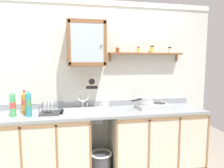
% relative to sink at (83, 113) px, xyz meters
% --- Properties ---
extents(back_wall, '(3.38, 0.07, 2.42)m').
position_rel_sink_xyz_m(back_wall, '(0.27, 0.27, 0.33)').
color(back_wall, silver).
rests_on(back_wall, ground).
extents(lower_cabinet_run, '(1.19, 0.58, 0.89)m').
position_rel_sink_xyz_m(lower_cabinet_run, '(-0.52, -0.04, -0.44)').
color(lower_cabinet_run, black).
rests_on(lower_cabinet_run, ground).
extents(lower_cabinet_run_right, '(1.27, 0.58, 0.89)m').
position_rel_sink_xyz_m(lower_cabinet_run_right, '(1.01, -0.04, -0.44)').
color(lower_cabinet_run_right, black).
rests_on(lower_cabinet_run_right, ground).
extents(countertop, '(2.74, 0.60, 0.03)m').
position_rel_sink_xyz_m(countertop, '(0.27, -0.04, 0.01)').
color(countertop, gray).
rests_on(countertop, lower_cabinet_run).
extents(backsplash, '(2.74, 0.02, 0.08)m').
position_rel_sink_xyz_m(backsplash, '(0.27, 0.24, 0.07)').
color(backsplash, gray).
rests_on(backsplash, countertop).
extents(sink, '(0.57, 0.45, 0.40)m').
position_rel_sink_xyz_m(sink, '(0.00, 0.00, 0.00)').
color(sink, silver).
rests_on(sink, countertop).
extents(hot_plate_stove, '(0.43, 0.28, 0.07)m').
position_rel_sink_xyz_m(hot_plate_stove, '(0.97, -0.03, 0.06)').
color(hot_plate_stove, silver).
rests_on(hot_plate_stove, countertop).
extents(saucepan, '(0.36, 0.26, 0.09)m').
position_rel_sink_xyz_m(saucepan, '(0.86, -0.01, 0.15)').
color(saucepan, silver).
rests_on(saucepan, hot_plate_stove).
extents(bottle_detergent_teal_0, '(0.07, 0.07, 0.33)m').
position_rel_sink_xyz_m(bottle_detergent_teal_0, '(-0.65, -0.12, 0.18)').
color(bottle_detergent_teal_0, teal).
rests_on(bottle_detergent_teal_0, countertop).
extents(bottle_juice_amber_1, '(0.08, 0.08, 0.30)m').
position_rel_sink_xyz_m(bottle_juice_amber_1, '(-0.73, 0.04, 0.17)').
color(bottle_juice_amber_1, gold).
rests_on(bottle_juice_amber_1, countertop).
extents(bottle_soda_green_2, '(0.07, 0.07, 0.31)m').
position_rel_sink_xyz_m(bottle_soda_green_2, '(-0.83, -0.10, 0.17)').
color(bottle_soda_green_2, '#4CB266').
rests_on(bottle_soda_green_2, countertop).
extents(dish_rack, '(0.29, 0.27, 0.17)m').
position_rel_sink_xyz_m(dish_rack, '(-0.40, -0.03, 0.07)').
color(dish_rack, '#333338').
rests_on(dish_rack, countertop).
extents(mug, '(0.13, 0.09, 0.10)m').
position_rel_sink_xyz_m(mug, '(0.31, 0.05, 0.08)').
color(mug, white).
rests_on(mug, countertop).
extents(wall_cabinet, '(0.50, 0.35, 0.58)m').
position_rel_sink_xyz_m(wall_cabinet, '(0.06, 0.08, 0.91)').
color(wall_cabinet, brown).
extents(spice_shelf, '(1.09, 0.14, 0.23)m').
position_rel_sink_xyz_m(spice_shelf, '(0.92, 0.18, 0.80)').
color(spice_shelf, brown).
extents(warning_sign, '(0.19, 0.01, 0.24)m').
position_rel_sink_xyz_m(warning_sign, '(0.14, 0.24, 0.36)').
color(warning_sign, silver).
extents(trash_bin, '(0.29, 0.29, 0.36)m').
position_rel_sink_xyz_m(trash_bin, '(0.23, -0.09, -0.70)').
color(trash_bin, '#4C4C51').
rests_on(trash_bin, ground).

